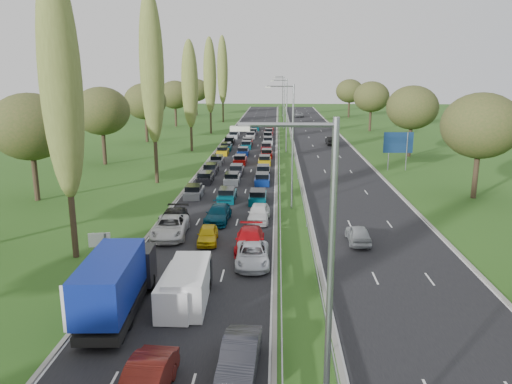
{
  "coord_description": "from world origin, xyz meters",
  "views": [
    {
      "loc": [
        3.04,
        -4.53,
        13.09
      ],
      "look_at": [
        0.97,
        43.48,
        1.5
      ],
      "focal_mm": 35.0,
      "sensor_mm": 36.0,
      "label": 1
    }
  ],
  "objects_px": {
    "near_car_2": "(170,227)",
    "direction_sign": "(398,144)",
    "near_car_3": "(172,220)",
    "white_van_rear": "(180,290)",
    "info_sign": "(100,243)",
    "blue_lorry": "(117,283)",
    "white_van_front": "(189,283)"
  },
  "relations": [
    {
      "from": "info_sign",
      "to": "white_van_front",
      "type": "bearing_deg",
      "value": -39.28
    },
    {
      "from": "near_car_3",
      "to": "info_sign",
      "type": "distance_m",
      "value": 8.44
    },
    {
      "from": "near_car_3",
      "to": "blue_lorry",
      "type": "xyz_separation_m",
      "value": [
        0.18,
        -15.48,
        1.09
      ]
    },
    {
      "from": "blue_lorry",
      "to": "info_sign",
      "type": "height_order",
      "value": "blue_lorry"
    },
    {
      "from": "near_car_2",
      "to": "white_van_rear",
      "type": "relative_size",
      "value": 1.2
    },
    {
      "from": "info_sign",
      "to": "white_van_rear",
      "type": "bearing_deg",
      "value": -43.71
    },
    {
      "from": "near_car_3",
      "to": "near_car_2",
      "type": "bearing_deg",
      "value": -83.48
    },
    {
      "from": "white_van_rear",
      "to": "info_sign",
      "type": "distance_m",
      "value": 9.64
    },
    {
      "from": "near_car_3",
      "to": "direction_sign",
      "type": "distance_m",
      "value": 37.4
    },
    {
      "from": "near_car_2",
      "to": "direction_sign",
      "type": "bearing_deg",
      "value": 46.45
    },
    {
      "from": "blue_lorry",
      "to": "white_van_rear",
      "type": "bearing_deg",
      "value": 17.22
    },
    {
      "from": "white_van_rear",
      "to": "info_sign",
      "type": "bearing_deg",
      "value": 136.98
    },
    {
      "from": "near_car_3",
      "to": "white_van_rear",
      "type": "height_order",
      "value": "white_van_rear"
    },
    {
      "from": "near_car_2",
      "to": "blue_lorry",
      "type": "relative_size",
      "value": 0.67
    },
    {
      "from": "blue_lorry",
      "to": "white_van_rear",
      "type": "xyz_separation_m",
      "value": [
        3.22,
        1.2,
        -0.91
      ]
    },
    {
      "from": "blue_lorry",
      "to": "info_sign",
      "type": "relative_size",
      "value": 4.12
    },
    {
      "from": "direction_sign",
      "to": "info_sign",
      "type": "bearing_deg",
      "value": -129.37
    },
    {
      "from": "near_car_3",
      "to": "white_van_front",
      "type": "bearing_deg",
      "value": -74.23
    },
    {
      "from": "blue_lorry",
      "to": "white_van_front",
      "type": "height_order",
      "value": "blue_lorry"
    },
    {
      "from": "direction_sign",
      "to": "blue_lorry",
      "type": "bearing_deg",
      "value": -120.26
    },
    {
      "from": "white_van_rear",
      "to": "blue_lorry",
      "type": "bearing_deg",
      "value": -158.91
    },
    {
      "from": "near_car_3",
      "to": "white_van_front",
      "type": "xyz_separation_m",
      "value": [
        3.83,
        -13.68,
        0.32
      ]
    },
    {
      "from": "info_sign",
      "to": "blue_lorry",
      "type": "bearing_deg",
      "value": -64.5
    },
    {
      "from": "white_van_rear",
      "to": "info_sign",
      "type": "relative_size",
      "value": 2.28
    },
    {
      "from": "near_car_3",
      "to": "direction_sign",
      "type": "relative_size",
      "value": 1.05
    },
    {
      "from": "blue_lorry",
      "to": "info_sign",
      "type": "bearing_deg",
      "value": 112.31
    },
    {
      "from": "white_van_rear",
      "to": "direction_sign",
      "type": "bearing_deg",
      "value": 63.07
    },
    {
      "from": "near_car_2",
      "to": "info_sign",
      "type": "relative_size",
      "value": 2.74
    },
    {
      "from": "info_sign",
      "to": "near_car_3",
      "type": "bearing_deg",
      "value": 64.97
    },
    {
      "from": "info_sign",
      "to": "direction_sign",
      "type": "bearing_deg",
      "value": 50.63
    },
    {
      "from": "near_car_3",
      "to": "direction_sign",
      "type": "xyz_separation_m",
      "value": [
        25.24,
        27.46,
        2.76
      ]
    },
    {
      "from": "near_car_2",
      "to": "blue_lorry",
      "type": "xyz_separation_m",
      "value": [
        -0.04,
        -13.49,
        1.08
      ]
    }
  ]
}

